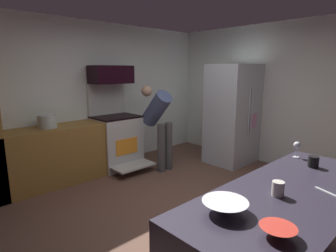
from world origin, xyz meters
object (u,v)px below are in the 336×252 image
mug_tea (313,162)px  stock_pot (47,121)px  mug_coffee (278,189)px  wine_glass_far (297,146)px  refrigerator (232,114)px  oven_range (116,140)px  mixing_bowl_small (278,232)px  person_cook (158,120)px  microwave (111,75)px  mixing_bowl_large (225,207)px

mug_tea → stock_pot: bearing=108.2°
mug_coffee → wine_glass_far: bearing=15.7°
refrigerator → mug_coffee: size_ratio=18.01×
oven_range → stock_pot: size_ratio=5.55×
mixing_bowl_small → mug_coffee: 0.52m
mixing_bowl_small → stock_pot: stock_pot is taller
person_cook → oven_range: bearing=132.3°
mug_tea → stock_pot: 3.58m
refrigerator → wine_glass_far: size_ratio=11.44×
wine_glass_far → mug_tea: bearing=-127.9°
mixing_bowl_small → mug_coffee: (0.47, 0.22, 0.02)m
oven_range → refrigerator: (1.78, -1.27, 0.42)m
wine_glass_far → stock_pot: 3.43m
wine_glass_far → stock_pot: stock_pot is taller
microwave → person_cook: size_ratio=0.50×
mixing_bowl_small → mug_tea: mug_tea is taller
stock_pot → refrigerator: bearing=-23.4°
microwave → person_cook: bearing=-51.9°
microwave → refrigerator: size_ratio=0.40×
wine_glass_far → mug_coffee: size_ratio=1.57×
person_cook → mug_tea: (-0.60, -2.81, 0.06)m
oven_range → wine_glass_far: bearing=-88.2°
refrigerator → mixing_bowl_small: size_ratio=9.57×
wine_glass_far → stock_pot: size_ratio=0.59×
person_cook → mug_tea: person_cook is taller
mixing_bowl_small → stock_pot: bearing=87.7°
person_cook → wine_glass_far: size_ratio=9.12×
stock_pot → mixing_bowl_small: bearing=-92.3°
mixing_bowl_large → mug_tea: size_ratio=2.86×
oven_range → refrigerator: bearing=-35.6°
wine_glass_far → mug_tea: wine_glass_far is taller
oven_range → stock_pot: (-1.19, 0.01, 0.49)m
microwave → mixing_bowl_small: microwave is taller
person_cook → wine_glass_far: person_cook is taller
microwave → mug_coffee: 3.70m
oven_range → mug_coffee: (-0.87, -3.43, 0.44)m
mixing_bowl_large → stock_pot: (0.14, 3.33, 0.06)m
mixing_bowl_small → mug_coffee: size_ratio=1.88×
mixing_bowl_large → refrigerator: bearing=33.3°
microwave → wine_glass_far: (0.10, -3.26, -0.66)m
oven_range → person_cook: bearing=-47.7°
microwave → mixing_bowl_large: size_ratio=2.59×
oven_range → mug_coffee: bearing=-104.2°
oven_range → wine_glass_far: 3.20m
microwave → mug_coffee: (-0.87, -3.53, -0.73)m
person_cook → microwave: bearing=128.1°
person_cook → stock_pot: bearing=161.1°
wine_glass_far → mug_coffee: bearing=-164.3°
person_cook → mixing_bowl_small: size_ratio=7.62×
mixing_bowl_small → oven_range: bearing=69.9°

